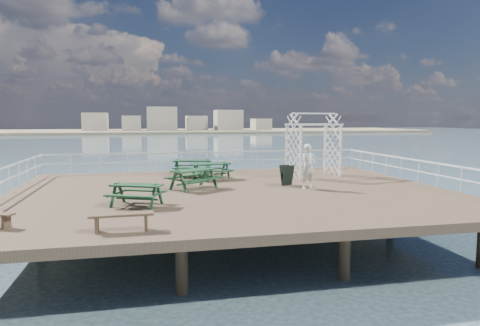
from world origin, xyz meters
The scene contains 11 objects.
ground centered at (0.00, 0.00, -0.15)m, with size 18.00×14.00×0.30m, color brown.
sea_backdrop centered at (12.54, 134.07, -0.51)m, with size 300.00×300.00×9.20m.
railing centered at (-0.07, 2.57, 0.87)m, with size 17.77×13.76×1.10m.
picnic_table_a centered at (-1.48, 0.57, 0.61)m, with size 2.50×2.38×0.95m.
picnic_table_b centered at (-1.09, 4.73, 0.60)m, with size 2.17×1.86×0.94m.
picnic_table_c centered at (-0.33, 3.29, 0.58)m, with size 2.14×1.87×0.90m.
picnic_table_d centered at (-3.76, -2.47, 0.54)m, with size 2.15×1.98×0.84m.
flat_bench_near centered at (-4.09, -5.80, 0.36)m, with size 1.68×0.44×0.48m.
trellis_arbor centered at (5.00, 3.28, 1.45)m, with size 2.87×1.93×3.27m.
sandwich_board centered at (2.71, 0.72, 0.45)m, with size 0.67×0.59×0.92m.
person centered at (3.28, -0.40, 0.95)m, with size 0.70×0.46×1.91m, color silver.
Camera 1 is at (-3.41, -17.32, 2.99)m, focal length 32.00 mm.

